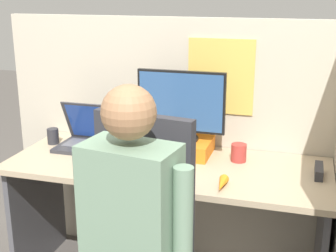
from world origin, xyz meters
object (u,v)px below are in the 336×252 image
laptop (91,139)px  stapler (319,171)px  paper_box (180,146)px  person (128,237)px  coffee_mug (239,153)px  pen_cup (53,136)px  monitor (181,105)px  carrot_toy (222,184)px

laptop → stapler: 1.22m
paper_box → person: bearing=-86.3°
stapler → coffee_mug: bearing=167.7°
pen_cup → monitor: bearing=4.0°
stapler → coffee_mug: size_ratio=1.76×
person → pen_cup: bearing=132.1°
laptop → paper_box: bearing=5.6°
paper_box → monitor: (0.00, 0.00, 0.23)m
laptop → stapler: size_ratio=2.18×
paper_box → laptop: bearing=-174.4°
monitor → stapler: monitor is taller
carrot_toy → person: bearing=-113.4°
monitor → carrot_toy: bearing=-53.0°
coffee_mug → paper_box: bearing=175.0°
monitor → laptop: size_ratio=1.34×
carrot_toy → person: size_ratio=0.12×
person → stapler: bearing=51.6°
paper_box → carrot_toy: (0.30, -0.39, -0.02)m
laptop → coffee_mug: size_ratio=3.83×
carrot_toy → paper_box: bearing=127.2°
person → paper_box: bearing=93.7°
stapler → carrot_toy: (-0.42, -0.28, -0.00)m
paper_box → stapler: (0.72, -0.11, -0.02)m
monitor → carrot_toy: monitor is taller
monitor → person: size_ratio=0.37×
coffee_mug → person: bearing=-105.8°
stapler → person: 1.05m
monitor → stapler: size_ratio=2.92×
carrot_toy → monitor: bearing=127.0°
paper_box → pen_cup: (-0.74, -0.05, 0.00)m
carrot_toy → pen_cup: size_ratio=1.75×
laptop → stapler: laptop is taller
monitor → person: 0.98m
pen_cup → coffee_mug: bearing=1.2°
stapler → paper_box: bearing=170.9°
monitor → person: bearing=-86.3°
paper_box → carrot_toy: bearing=-52.8°
monitor → coffee_mug: monitor is taller
paper_box → monitor: 0.23m
laptop → stapler: bearing=-3.0°
monitor → person: person is taller
paper_box → monitor: size_ratio=0.70×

